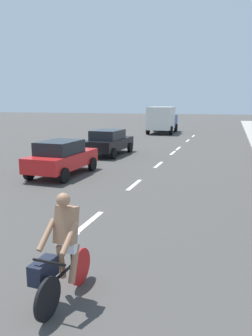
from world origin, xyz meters
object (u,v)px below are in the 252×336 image
(parked_car_red, at_px, (62,157))
(parked_car_black, at_px, (109,142))
(cyclist, at_px, (61,253))
(delivery_truck, at_px, (162,119))

(parked_car_red, distance_m, parked_car_black, 6.23)
(cyclist, bearing_deg, parked_car_red, -59.38)
(cyclist, relative_size, parked_car_red, 0.45)
(cyclist, bearing_deg, delivery_truck, -79.20)
(parked_car_black, bearing_deg, delivery_truck, 91.87)
(cyclist, distance_m, delivery_truck, 31.30)
(cyclist, relative_size, delivery_truck, 0.29)
(cyclist, height_order, delivery_truck, delivery_truck)
(cyclist, xyz_separation_m, parked_car_red, (-4.65, 8.61, 0.01))
(cyclist, height_order, parked_car_red, cyclist)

